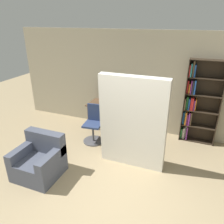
# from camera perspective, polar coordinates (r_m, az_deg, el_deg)

# --- Properties ---
(ground_plane) EXTENTS (16.00, 16.00, 0.00)m
(ground_plane) POSITION_cam_1_polar(r_m,az_deg,el_deg) (3.91, -2.27, -25.67)
(ground_plane) COLOR #9E8966
(wall_back) EXTENTS (8.00, 0.06, 2.70)m
(wall_back) POSITION_cam_1_polar(r_m,az_deg,el_deg) (5.89, 10.36, 7.21)
(wall_back) COLOR tan
(wall_back) RESTS_ON ground
(desk) EXTENTS (1.13, 0.63, 0.75)m
(desk) POSITION_cam_1_polar(r_m,az_deg,el_deg) (6.11, -0.96, 1.11)
(desk) COLOR brown
(desk) RESTS_ON ground
(monitor) EXTENTS (0.68, 0.23, 0.55)m
(monitor) POSITION_cam_1_polar(r_m,az_deg,el_deg) (6.14, -0.59, 5.24)
(monitor) COLOR #B7B7BC
(monitor) RESTS_ON desk
(office_chair) EXTENTS (0.52, 0.52, 0.97)m
(office_chair) POSITION_cam_1_polar(r_m,az_deg,el_deg) (5.59, -4.81, -3.83)
(office_chair) COLOR #4C4C51
(office_chair) RESTS_ON ground
(bookshelf) EXTENTS (0.84, 0.26, 2.09)m
(bookshelf) POSITION_cam_1_polar(r_m,az_deg,el_deg) (5.77, 21.36, 2.23)
(bookshelf) COLOR #2D2319
(bookshelf) RESTS_ON ground
(mattress_near) EXTENTS (1.37, 0.27, 1.99)m
(mattress_near) POSITION_cam_1_polar(r_m,az_deg,el_deg) (4.42, 5.45, -3.06)
(mattress_near) COLOR silver
(mattress_near) RESTS_ON ground
(armchair) EXTENTS (0.85, 0.80, 0.85)m
(armchair) POSITION_cam_1_polar(r_m,az_deg,el_deg) (4.72, -18.34, -11.90)
(armchair) COLOR #474C5B
(armchair) RESTS_ON ground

